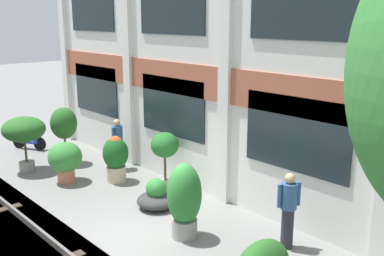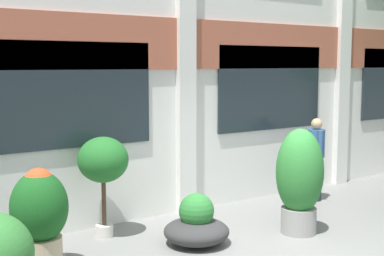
{
  "view_description": "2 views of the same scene",
  "coord_description": "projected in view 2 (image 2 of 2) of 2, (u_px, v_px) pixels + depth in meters",
  "views": [
    {
      "loc": [
        7.72,
        -5.4,
        4.78
      ],
      "look_at": [
        -0.19,
        1.76,
        2.13
      ],
      "focal_mm": 42.0,
      "sensor_mm": 36.0,
      "label": 1
    },
    {
      "loc": [
        -5.41,
        -5.35,
        2.75
      ],
      "look_at": [
        -0.82,
        1.32,
        1.77
      ],
      "focal_mm": 50.0,
      "sensor_mm": 36.0,
      "label": 2
    }
  ],
  "objects": [
    {
      "name": "ground_plane",
      "position": [
        290.0,
        254.0,
        7.75
      ],
      "size": [
        80.0,
        80.0,
        0.0
      ],
      "primitive_type": "plane",
      "color": "slate"
    },
    {
      "name": "potted_plant_tall_urn",
      "position": [
        103.0,
        162.0,
        8.38
      ],
      "size": [
        0.8,
        0.8,
        1.61
      ],
      "color": "beige",
      "rests_on": "ground"
    },
    {
      "name": "potted_plant_wide_bowl",
      "position": [
        196.0,
        226.0,
        8.16
      ],
      "size": [
        1.01,
        1.01,
        0.79
      ],
      "color": "#333333",
      "rests_on": "ground"
    },
    {
      "name": "potted_plant_stone_basin",
      "position": [
        300.0,
        179.0,
        8.61
      ],
      "size": [
        0.77,
        0.77,
        1.72
      ],
      "color": "gray",
      "rests_on": "ground"
    },
    {
      "name": "resident_by_doorway",
      "position": [
        316.0,
        157.0,
        10.7
      ],
      "size": [
        0.34,
        0.49,
        1.67
      ],
      "rotation": [
        0.0,
        0.0,
        -0.46
      ],
      "color": "#282833",
      "rests_on": "ground"
    },
    {
      "name": "potted_plant_ribbed_drum",
      "position": [
        39.0,
        214.0,
        7.03
      ],
      "size": [
        0.76,
        0.76,
        1.39
      ],
      "color": "tan",
      "rests_on": "ground"
    },
    {
      "name": "apartment_facade",
      "position": [
        177.0,
        18.0,
        9.77
      ],
      "size": [
        17.45,
        0.64,
        7.14
      ],
      "color": "silver",
      "rests_on": "ground"
    }
  ]
}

